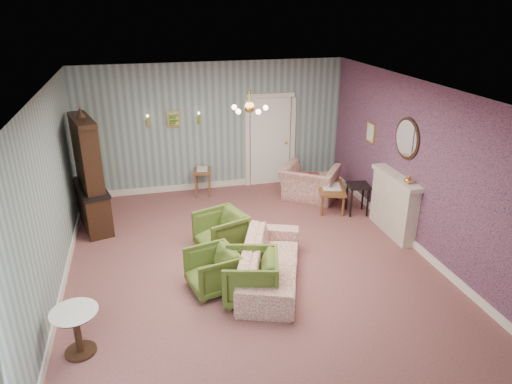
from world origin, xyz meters
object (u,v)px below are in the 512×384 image
object	(u,v)px
side_table_black	(357,199)
pedestal_table	(77,332)
sofa_chintz	(271,256)
fireplace	(394,204)
olive_chair_b	(212,269)
wingback_chair	(310,177)
dresser	(88,171)
olive_chair_c	(221,230)
coffee_table	(331,197)
olive_chair_a	(250,275)

from	to	relation	value
side_table_black	pedestal_table	bearing A→B (deg)	-150.08
sofa_chintz	fireplace	bearing A→B (deg)	-49.06
side_table_black	olive_chair_b	bearing A→B (deg)	-149.00
wingback_chair	side_table_black	world-z (taller)	wingback_chair
fireplace	side_table_black	xyz separation A→B (m)	(-0.27, 0.94, -0.26)
dresser	pedestal_table	distance (m)	3.79
dresser	side_table_black	size ratio (longest dim) A/B	3.57
olive_chair_c	coffee_table	world-z (taller)	olive_chair_c
olive_chair_b	olive_chair_a	bearing A→B (deg)	40.11
fireplace	sofa_chintz	bearing A→B (deg)	-159.33
fireplace	coffee_table	world-z (taller)	fireplace
pedestal_table	olive_chair_a	bearing A→B (deg)	14.47
pedestal_table	dresser	bearing A→B (deg)	90.77
olive_chair_b	fireplace	distance (m)	3.76
olive_chair_b	coffee_table	distance (m)	3.77
side_table_black	fireplace	bearing A→B (deg)	-73.89
wingback_chair	fireplace	size ratio (longest dim) A/B	0.82
dresser	fireplace	distance (m)	5.78
olive_chair_a	side_table_black	world-z (taller)	olive_chair_a
olive_chair_b	dresser	bearing A→B (deg)	-158.12
wingback_chair	fireplace	xyz separation A→B (m)	(0.96, -1.92, 0.08)
olive_chair_c	dresser	xyz separation A→B (m)	(-2.24, 1.55, 0.76)
coffee_table	pedestal_table	size ratio (longest dim) A/B	1.51
pedestal_table	coffee_table	bearing A→B (deg)	35.28
dresser	coffee_table	bearing A→B (deg)	-18.82
sofa_chintz	olive_chair_a	bearing A→B (deg)	155.09
olive_chair_a	fireplace	size ratio (longest dim) A/B	0.58
dresser	pedestal_table	xyz separation A→B (m)	(0.05, -3.69, -0.83)
olive_chair_b	pedestal_table	xyz separation A→B (m)	(-1.86, -0.98, -0.04)
dresser	fireplace	size ratio (longest dim) A/B	1.64
dresser	pedestal_table	bearing A→B (deg)	-104.23
wingback_chair	olive_chair_a	bearing A→B (deg)	93.88
olive_chair_a	wingback_chair	bearing A→B (deg)	162.34
wingback_chair	fireplace	bearing A→B (deg)	152.98
olive_chair_a	olive_chair_c	distance (m)	1.55
fireplace	olive_chair_a	bearing A→B (deg)	-155.21
sofa_chintz	pedestal_table	distance (m)	2.97
wingback_chair	coffee_table	bearing A→B (deg)	150.60
olive_chair_a	olive_chair_b	distance (m)	0.63
sofa_chintz	wingback_chair	world-z (taller)	wingback_chair
olive_chair_c	olive_chair_b	bearing A→B (deg)	-35.46
olive_chair_b	sofa_chintz	size ratio (longest dim) A/B	0.33
olive_chair_c	sofa_chintz	distance (m)	1.26
olive_chair_b	side_table_black	bearing A→B (deg)	107.78
wingback_chair	dresser	bearing A→B (deg)	39.84
olive_chair_a	olive_chair_c	size ratio (longest dim) A/B	1.03
olive_chair_b	dresser	size ratio (longest dim) A/B	0.31
sofa_chintz	coffee_table	distance (m)	3.07
olive_chair_a	fireplace	bearing A→B (deg)	129.74
coffee_table	wingback_chair	bearing A→B (deg)	114.10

